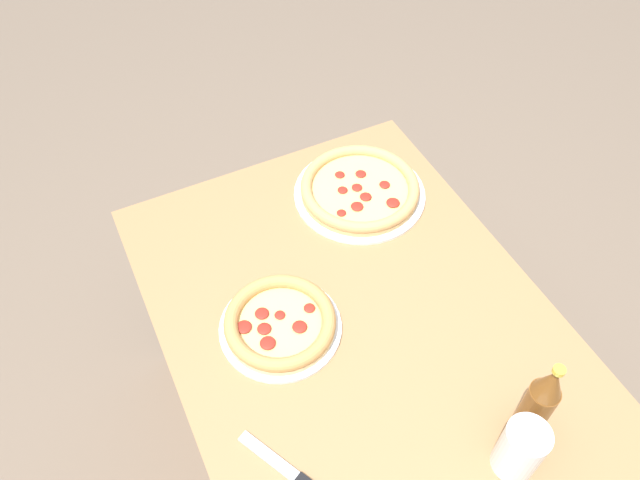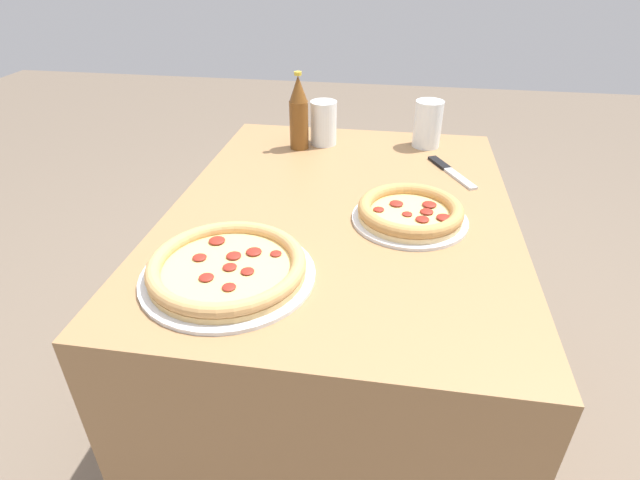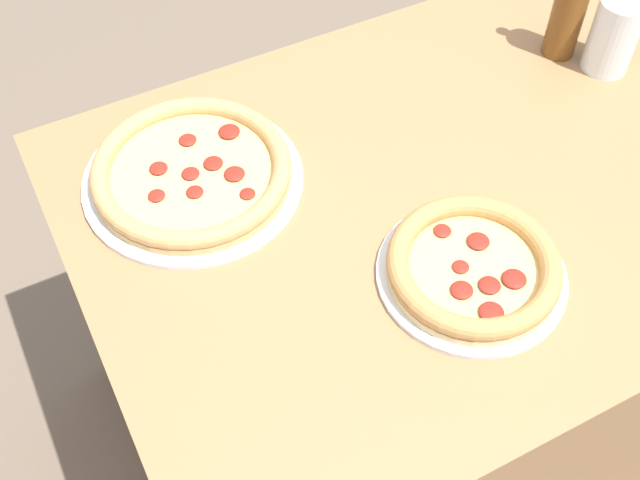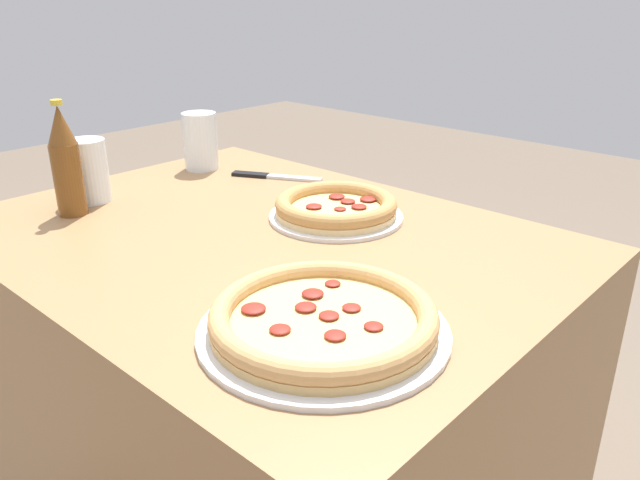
% 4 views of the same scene
% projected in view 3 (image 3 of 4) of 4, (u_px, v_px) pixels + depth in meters
% --- Properties ---
extents(ground_plane, '(8.00, 8.00, 0.00)m').
position_uv_depth(ground_plane, '(401.00, 406.00, 1.78)').
color(ground_plane, '#6B5B4C').
extents(table, '(1.09, 0.81, 0.73)m').
position_uv_depth(table, '(416.00, 317.00, 1.49)').
color(table, '#997047').
rests_on(table, ground_plane).
extents(pizza_veggie, '(0.26, 0.26, 0.04)m').
position_uv_depth(pizza_veggie, '(473.00, 268.00, 1.08)').
color(pizza_veggie, silver).
rests_on(pizza_veggie, table).
extents(pizza_margherita, '(0.33, 0.33, 0.04)m').
position_uv_depth(pizza_margherita, '(192.00, 172.00, 1.19)').
color(pizza_margherita, silver).
rests_on(pizza_margherita, table).
extents(glass_orange_juice, '(0.08, 0.08, 0.13)m').
position_uv_depth(glass_orange_juice, '(613.00, 38.00, 1.33)').
color(glass_orange_juice, white).
rests_on(glass_orange_juice, table).
extents(beer_bottle, '(0.06, 0.06, 0.23)m').
position_uv_depth(beer_bottle, '(572.00, 0.00, 1.31)').
color(beer_bottle, brown).
rests_on(beer_bottle, table).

